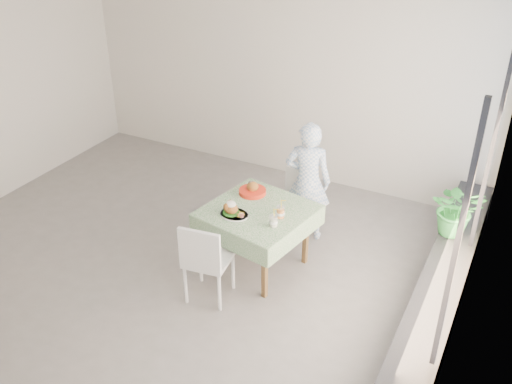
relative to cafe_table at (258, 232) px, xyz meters
The scene contains 15 objects.
floor 0.98m from the cafe_table, 163.53° to the right, with size 6.00×6.00×0.00m, color slate.
ceiling 2.49m from the cafe_table, 163.53° to the right, with size 6.00×6.00×0.00m, color white.
wall_back 2.58m from the cafe_table, 110.22° to the left, with size 6.00×0.02×2.80m, color silver.
wall_right 2.38m from the cafe_table, ahead, with size 0.02×5.00×2.80m, color silver.
window_pane 2.46m from the cafe_table, ahead, with size 0.01×4.80×2.18m, color #D1E0F9.
window_ledge 2.00m from the cafe_table, ahead, with size 0.40×4.80×0.50m, color black.
cafe_table is the anchor object (origin of this frame).
chair_far 0.77m from the cafe_table, 88.18° to the left, with size 0.50×0.50×0.82m.
chair_near 0.75m from the cafe_table, 106.74° to the right, with size 0.49×0.49×0.93m.
diner 0.91m from the cafe_table, 74.67° to the left, with size 0.54×0.36×1.48m, color #81A4CF.
main_dish 0.44m from the cafe_table, 130.75° to the right, with size 0.32×0.32×0.16m.
juice_cup_orange 0.44m from the cafe_table, ahead, with size 0.09×0.09×0.26m.
juice_cup_lemonade 0.49m from the cafe_table, 36.86° to the right, with size 0.09×0.09×0.25m.
second_dish 0.48m from the cafe_table, 127.10° to the left, with size 0.31×0.31×0.15m.
potted_plant 2.13m from the cafe_table, 25.04° to the left, with size 0.54×0.47×0.60m, color #2C863A.
Camera 1 is at (3.20, -4.40, 3.92)m, focal length 40.00 mm.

